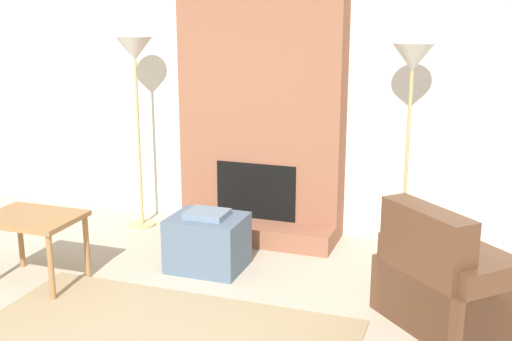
# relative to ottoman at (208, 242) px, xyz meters

# --- Properties ---
(wall_back) EXTENTS (7.56, 0.06, 2.60)m
(wall_back) POSITION_rel_ottoman_xyz_m (0.12, 1.20, 1.07)
(wall_back) COLOR silver
(wall_back) RESTS_ON ground_plane
(fireplace) EXTENTS (1.55, 0.64, 2.60)m
(fireplace) POSITION_rel_ottoman_xyz_m (0.12, 0.99, 0.98)
(fireplace) COLOR #935B42
(fireplace) RESTS_ON ground_plane
(ottoman) EXTENTS (0.61, 0.50, 0.50)m
(ottoman) POSITION_rel_ottoman_xyz_m (0.00, 0.00, 0.00)
(ottoman) COLOR slate
(ottoman) RESTS_ON ground_plane
(armchair) EXTENTS (1.27, 1.27, 0.86)m
(armchair) POSITION_rel_ottoman_xyz_m (1.98, -0.31, 0.04)
(armchair) COLOR brown
(armchair) RESTS_ON ground_plane
(side_table) EXTENTS (0.72, 0.54, 0.56)m
(side_table) POSITION_rel_ottoman_xyz_m (-1.17, -0.72, 0.25)
(side_table) COLOR #9E7042
(side_table) RESTS_ON ground_plane
(floor_lamp_left) EXTENTS (0.35, 0.35, 1.86)m
(floor_lamp_left) POSITION_rel_ottoman_xyz_m (-1.06, 0.79, 1.40)
(floor_lamp_left) COLOR tan
(floor_lamp_left) RESTS_ON ground_plane
(floor_lamp_right) EXTENTS (0.35, 0.35, 1.84)m
(floor_lamp_right) POSITION_rel_ottoman_xyz_m (1.50, 0.79, 1.38)
(floor_lamp_right) COLOR tan
(floor_lamp_right) RESTS_ON ground_plane
(area_rug) EXTENTS (2.53, 1.12, 0.01)m
(area_rug) POSITION_rel_ottoman_xyz_m (0.18, -1.07, -0.23)
(area_rug) COLOR #9E8966
(area_rug) RESTS_ON ground_plane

